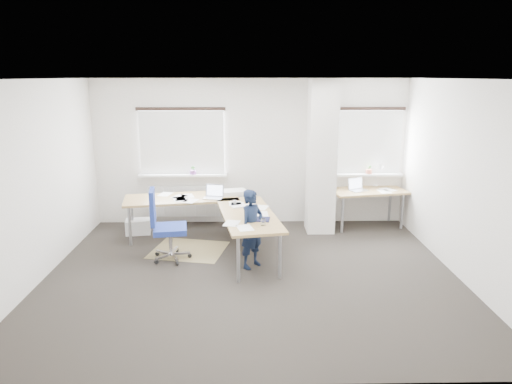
{
  "coord_description": "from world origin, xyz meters",
  "views": [
    {
      "loc": [
        -0.05,
        -6.23,
        2.84
      ],
      "look_at": [
        0.08,
        0.9,
        1.02
      ],
      "focal_mm": 32.0,
      "sensor_mm": 36.0,
      "label": 1
    }
  ],
  "objects_px": {
    "task_chair": "(168,240)",
    "desk_side": "(368,192)",
    "desk_main": "(216,207)",
    "person": "(252,229)"
  },
  "relations": [
    {
      "from": "desk_main",
      "to": "task_chair",
      "type": "distance_m",
      "value": 1.02
    },
    {
      "from": "person",
      "to": "desk_main",
      "type": "bearing_deg",
      "value": 75.36
    },
    {
      "from": "task_chair",
      "to": "person",
      "type": "height_order",
      "value": "person"
    },
    {
      "from": "desk_main",
      "to": "desk_side",
      "type": "height_order",
      "value": "desk_side"
    },
    {
      "from": "desk_main",
      "to": "person",
      "type": "distance_m",
      "value": 1.1
    },
    {
      "from": "person",
      "to": "desk_side",
      "type": "bearing_deg",
      "value": -8.05
    },
    {
      "from": "desk_main",
      "to": "person",
      "type": "bearing_deg",
      "value": -66.5
    },
    {
      "from": "task_chair",
      "to": "desk_side",
      "type": "bearing_deg",
      "value": 15.62
    },
    {
      "from": "desk_main",
      "to": "person",
      "type": "relative_size",
      "value": 2.32
    },
    {
      "from": "desk_side",
      "to": "desk_main",
      "type": "bearing_deg",
      "value": -171.24
    }
  ]
}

